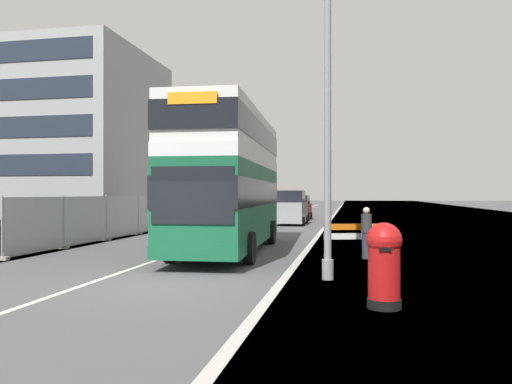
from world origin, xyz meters
The scene contains 11 objects.
ground centered at (0.60, 0.11, -0.05)m, with size 140.00×280.00×0.10m.
double_decker_bus centered at (0.00, 6.69, 2.68)m, with size 3.12×10.50×5.04m.
lamppost_foreground centered at (3.84, 1.41, 3.79)m, with size 0.29×0.70×8.04m.
red_pillar_postbox centered at (5.02, -1.45, 0.88)m, with size 0.66×0.66×1.61m.
roadworks_barrier centered at (4.48, 5.91, 0.73)m, with size 1.98×0.98×1.13m.
construction_site_fence centered at (-6.62, 9.74, 0.99)m, with size 0.44×13.80×2.08m.
car_oncoming_near centered at (0.35, 22.76, 1.10)m, with size 2.09×4.34×2.35m.
car_receding_mid centered at (0.17, 29.11, 0.95)m, with size 2.01×4.48×2.01m.
bare_tree_far_verge_near centered at (-11.37, 31.95, 2.63)m, with size 2.60×2.29×4.46m.
bare_tree_far_verge_mid centered at (-16.25, 35.38, 2.30)m, with size 3.00×2.30×4.71m.
pedestrian_at_kerb centered at (4.91, 5.58, 0.85)m, with size 0.34×0.34×1.70m.
Camera 1 is at (4.41, -10.90, 2.15)m, focal length 34.28 mm.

